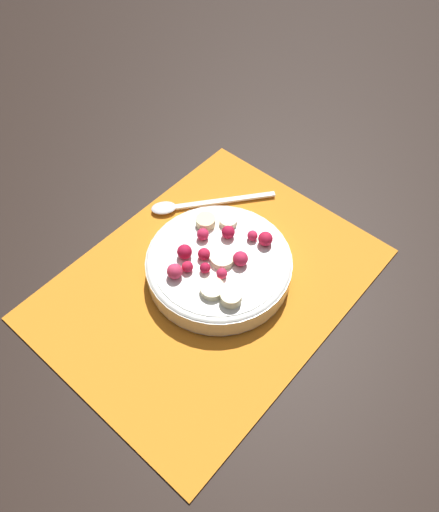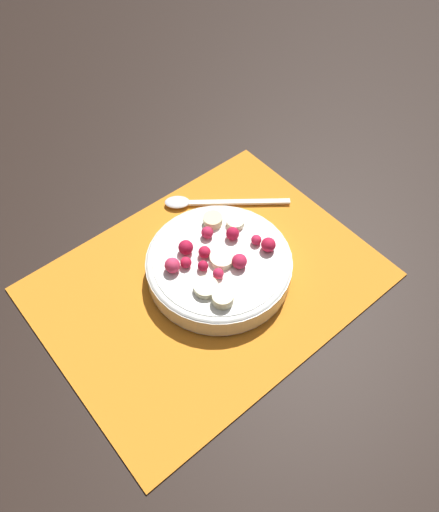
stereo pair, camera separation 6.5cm
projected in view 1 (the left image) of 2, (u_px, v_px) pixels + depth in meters
The scene contains 4 objects.
ground_plane at pixel (210, 284), 0.72m from camera, with size 3.00×3.00×0.00m, color black.
placemat at pixel (210, 283), 0.71m from camera, with size 0.46×0.35×0.01m.
fruit_bowl at pixel (219, 265), 0.70m from camera, with size 0.21×0.21×0.06m.
spoon at pixel (189, 205), 0.80m from camera, with size 0.17×0.14×0.01m.
Camera 1 is at (-0.29, -0.27, 0.60)m, focal length 35.00 mm.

